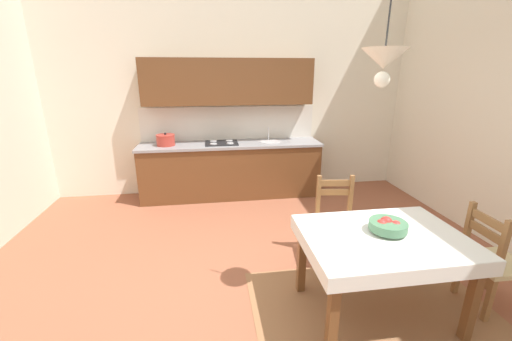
% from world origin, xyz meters
% --- Properties ---
extents(ground_plane, '(6.43, 6.09, 0.10)m').
position_xyz_m(ground_plane, '(0.00, 0.00, -0.05)').
color(ground_plane, '#99563D').
extents(wall_back, '(6.43, 0.12, 4.10)m').
position_xyz_m(wall_back, '(0.00, 2.80, 2.05)').
color(wall_back, silver).
rests_on(wall_back, ground_plane).
extents(area_rug, '(2.10, 1.60, 0.01)m').
position_xyz_m(area_rug, '(0.95, -0.58, 0.00)').
color(area_rug, '#966643').
rests_on(area_rug, ground_plane).
extents(kitchen_cabinetry, '(2.91, 0.63, 2.20)m').
position_xyz_m(kitchen_cabinetry, '(-0.08, 2.47, 0.86)').
color(kitchen_cabinetry, brown).
rests_on(kitchen_cabinetry, ground_plane).
extents(dining_table, '(1.30, 0.95, 0.75)m').
position_xyz_m(dining_table, '(0.95, -0.48, 0.62)').
color(dining_table, brown).
rests_on(dining_table, ground_plane).
extents(dining_chair_window_side, '(0.44, 0.44, 0.93)m').
position_xyz_m(dining_chair_window_side, '(1.96, -0.54, 0.44)').
color(dining_chair_window_side, '#D1BC89').
rests_on(dining_chair_window_side, ground_plane).
extents(dining_chair_kitchen_side, '(0.47, 0.47, 0.93)m').
position_xyz_m(dining_chair_kitchen_side, '(0.92, 0.37, 0.44)').
color(dining_chair_kitchen_side, '#D1BC89').
rests_on(dining_chair_kitchen_side, ground_plane).
extents(fruit_bowl, '(0.30, 0.30, 0.12)m').
position_xyz_m(fruit_bowl, '(1.00, -0.44, 0.81)').
color(fruit_bowl, '#4C7F5B').
rests_on(fruit_bowl, dining_table).
extents(pendant_lamp, '(0.32, 0.32, 0.80)m').
position_xyz_m(pendant_lamp, '(0.81, -0.42, 2.08)').
color(pendant_lamp, black).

